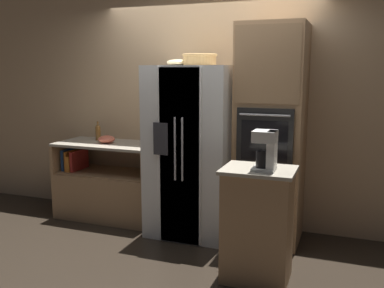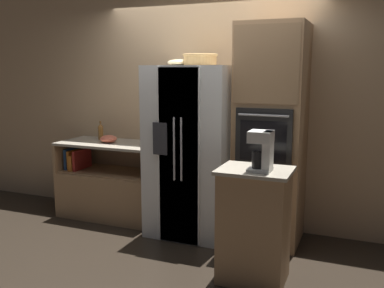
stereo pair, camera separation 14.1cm
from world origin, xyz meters
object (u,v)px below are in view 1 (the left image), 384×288
refrigerator (193,151)px  wall_oven (271,135)px  wicker_basket (200,59)px  bottle_tall (98,132)px  coffee_maker (267,149)px  mixing_bowl (106,139)px  fruit_bowl (178,62)px

refrigerator → wall_oven: (0.82, 0.07, 0.21)m
wicker_basket → bottle_tall: 1.64m
bottle_tall → coffee_maker: 2.56m
mixing_bowl → fruit_bowl: bearing=1.8°
fruit_bowl → bottle_tall: size_ratio=1.06×
fruit_bowl → coffee_maker: (1.18, -1.01, -0.70)m
bottle_tall → coffee_maker: bearing=-26.1°
wall_oven → mixing_bowl: bearing=-179.9°
fruit_bowl → mixing_bowl: 1.27m
bottle_tall → refrigerator: bearing=-9.3°
mixing_bowl → coffee_maker: (2.08, -0.98, 0.19)m
wicker_basket → fruit_bowl: bearing=173.0°
wicker_basket → coffee_maker: bearing=-46.8°
refrigerator → coffee_maker: size_ratio=5.60×
wall_oven → fruit_bowl: 1.27m
bottle_tall → fruit_bowl: bearing=-6.1°
bottle_tall → mixing_bowl: (0.21, -0.15, -0.06)m
refrigerator → wicker_basket: bearing=54.2°
wicker_basket → mixing_bowl: size_ratio=1.85×
fruit_bowl → bottle_tall: (-1.12, 0.12, -0.83)m
fruit_bowl → bottle_tall: 1.40m
fruit_bowl → mixing_bowl: fruit_bowl is taller
wicker_basket → bottle_tall: wicker_basket is taller
wall_oven → wicker_basket: wall_oven is taller
bottle_tall → coffee_maker: size_ratio=0.71×
coffee_maker → wall_oven: bearing=98.3°
bottle_tall → wall_oven: bearing=-3.8°
mixing_bowl → refrigerator: bearing=-3.6°
refrigerator → coffee_maker: bearing=-43.2°
wall_oven → mixing_bowl: wall_oven is taller
fruit_bowl → wall_oven: bearing=-1.4°
mixing_bowl → coffee_maker: coffee_maker is taller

